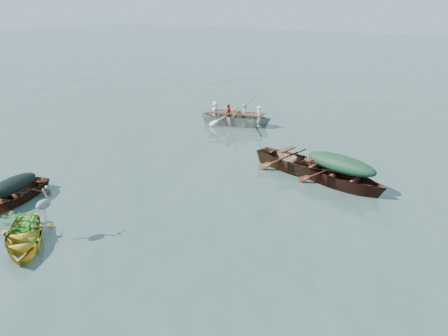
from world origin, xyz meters
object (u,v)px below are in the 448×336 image
(dark_covered_boat, at_px, (15,202))
(heron, at_px, (44,210))
(yellow_dinghy, at_px, (25,245))
(open_wooden_boat, at_px, (299,172))
(rowed_boat, at_px, (237,125))
(green_tarp_boat, at_px, (338,186))

(dark_covered_boat, relative_size, heron, 3.52)
(yellow_dinghy, height_order, heron, heron)
(dark_covered_boat, height_order, open_wooden_boat, open_wooden_boat)
(yellow_dinghy, xyz_separation_m, rowed_boat, (-1.06, 11.75, 0.00))
(yellow_dinghy, height_order, green_tarp_boat, green_tarp_boat)
(yellow_dinghy, xyz_separation_m, green_tarp_boat, (5.21, 7.44, 0.00))
(dark_covered_boat, bearing_deg, green_tarp_boat, 26.13)
(dark_covered_boat, xyz_separation_m, open_wooden_boat, (6.05, 6.51, 0.00))
(rowed_boat, bearing_deg, green_tarp_boat, -137.89)
(dark_covered_boat, distance_m, heron, 2.92)
(green_tarp_boat, bearing_deg, dark_covered_boat, 143.48)
(yellow_dinghy, bearing_deg, green_tarp_boat, 5.31)
(yellow_dinghy, height_order, rowed_boat, rowed_boat)
(dark_covered_boat, bearing_deg, open_wooden_boat, 34.19)
(green_tarp_boat, bearing_deg, heron, 159.44)
(yellow_dinghy, xyz_separation_m, open_wooden_boat, (3.71, 7.82, 0.00))
(yellow_dinghy, distance_m, heron, 1.00)
(yellow_dinghy, height_order, dark_covered_boat, dark_covered_boat)
(green_tarp_boat, distance_m, open_wooden_boat, 1.55)
(rowed_boat, height_order, heron, heron)
(dark_covered_boat, height_order, heron, heron)
(yellow_dinghy, height_order, open_wooden_boat, open_wooden_boat)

